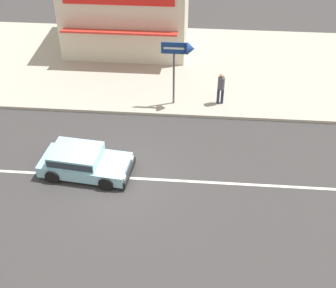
# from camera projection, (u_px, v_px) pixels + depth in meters

# --- Properties ---
(ground_plane) EXTENTS (160.00, 160.00, 0.00)m
(ground_plane) POSITION_uv_depth(u_px,v_px,m) (115.00, 177.00, 19.17)
(ground_plane) COLOR #383535
(lane_centre_stripe) EXTENTS (50.40, 0.14, 0.01)m
(lane_centre_stripe) POSITION_uv_depth(u_px,v_px,m) (115.00, 177.00, 19.17)
(lane_centre_stripe) COLOR silver
(lane_centre_stripe) RESTS_ON ground
(kerb_strip) EXTENTS (68.00, 10.00, 0.15)m
(kerb_strip) POSITION_uv_depth(u_px,v_px,m) (144.00, 64.00, 26.65)
(kerb_strip) COLOR #ADA393
(kerb_strip) RESTS_ON ground
(hatchback_pale_blue_1) EXTENTS (3.88, 2.15, 1.10)m
(hatchback_pale_blue_1) POSITION_uv_depth(u_px,v_px,m) (82.00, 161.00, 19.08)
(hatchback_pale_blue_1) COLOR #93C6D6
(hatchback_pale_blue_1) RESTS_ON ground
(arrow_signboard) EXTENTS (1.55, 0.62, 3.32)m
(arrow_signboard) POSITION_uv_depth(u_px,v_px,m) (185.00, 53.00, 21.56)
(arrow_signboard) COLOR #4C4C51
(arrow_signboard) RESTS_ON kerb_strip
(pedestrian_mid_kerb) EXTENTS (0.34, 0.34, 1.67)m
(pedestrian_mid_kerb) POSITION_uv_depth(u_px,v_px,m) (221.00, 86.00, 22.73)
(pedestrian_mid_kerb) COLOR #232838
(pedestrian_mid_kerb) RESTS_ON kerb_strip
(shopfront_corner_warung) EXTENTS (7.11, 6.00, 4.18)m
(shopfront_corner_warung) POSITION_uv_depth(u_px,v_px,m) (127.00, 10.00, 27.35)
(shopfront_corner_warung) COLOR beige
(shopfront_corner_warung) RESTS_ON kerb_strip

